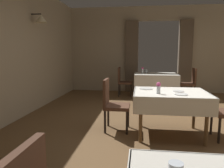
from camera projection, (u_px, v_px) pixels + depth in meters
ground at (175, 134)px, 3.71m from camera, size 10.08×10.08×0.00m
wall_back at (158, 49)px, 7.59m from camera, size 6.40×0.27×3.00m
dining_table_mid at (170, 97)px, 3.59m from camera, size 1.21×1.00×0.75m
dining_table_far at (156, 77)px, 6.71m from camera, size 1.32×1.03×0.75m
chair_mid_left at (113, 102)px, 3.85m from camera, size 0.44×0.44×0.93m
chair_far_right at (190, 81)px, 6.63m from camera, size 0.44×0.44×0.93m
chair_far_left at (123, 80)px, 6.95m from camera, size 0.44×0.44×0.93m
flower_vase_mid at (159, 87)px, 3.38m from camera, size 0.07×0.07×0.18m
plate_mid_b at (181, 94)px, 3.31m from camera, size 0.21×0.21×0.01m
plate_mid_c at (178, 91)px, 3.59m from camera, size 0.19×0.19×0.01m
plate_mid_d at (146, 89)px, 3.83m from camera, size 0.23×0.23×0.01m
flower_vase_far at (143, 70)px, 6.69m from camera, size 0.07×0.07×0.20m
glass_far_b at (146, 71)px, 6.92m from camera, size 0.08×0.08×0.12m
plate_far_c at (158, 73)px, 6.75m from camera, size 0.23×0.23×0.01m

